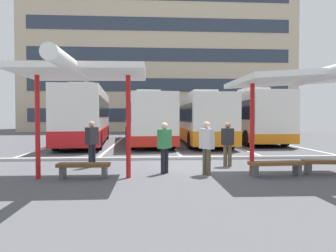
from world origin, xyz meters
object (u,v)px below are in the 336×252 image
coach_bus_2 (199,120)px  waiting_shelter_1 (308,79)px  coach_bus_0 (86,117)px  bench_1 (276,165)px  coach_bus_3 (246,117)px  waiting_passenger_1 (207,144)px  bench_2 (330,164)px  bench_0 (84,167)px  waiting_passenger_0 (165,144)px  waiting_passenger_2 (228,141)px  waiting_shelter_0 (81,74)px  coach_bus_1 (145,119)px  waiting_passenger_3 (92,141)px

coach_bus_2 → waiting_shelter_1: size_ratio=2.16×
coach_bus_0 → bench_1: size_ratio=6.69×
coach_bus_3 → waiting_passenger_1: coach_bus_3 is taller
bench_2 → coach_bus_0: bearing=130.6°
bench_1 → coach_bus_0: bearing=124.6°
bench_0 → bench_2: same height
waiting_shelter_1 → waiting_passenger_0: waiting_shelter_1 is taller
bench_1 → waiting_passenger_2: size_ratio=1.05×
bench_2 → waiting_passenger_1: waiting_passenger_1 is taller
waiting_passenger_0 → waiting_passenger_2: bearing=27.6°
waiting_shelter_0 → bench_2: waiting_shelter_0 is taller
coach_bus_1 → coach_bus_2: size_ratio=1.11×
bench_1 → bench_2: bearing=5.5°
waiting_shelter_0 → bench_1: bearing=2.0°
coach_bus_1 → waiting_shelter_1: size_ratio=2.40×
waiting_passenger_2 → waiting_shelter_0: bearing=-155.9°
bench_2 → waiting_passenger_0: bearing=174.2°
coach_bus_1 → coach_bus_2: (3.72, -0.63, -0.05)m
bench_1 → bench_0: bearing=179.4°
coach_bus_2 → waiting_passenger_2: coach_bus_2 is taller
waiting_passenger_0 → waiting_passenger_3: (-2.54, 1.36, 0.02)m
bench_2 → waiting_passenger_1: 3.94m
coach_bus_3 → bench_2: 12.83m
bench_2 → waiting_passenger_0: 5.23m
coach_bus_0 → waiting_shelter_0: coach_bus_0 is taller
waiting_passenger_1 → waiting_passenger_2: 1.95m
waiting_shelter_1 → waiting_passenger_3: size_ratio=3.10×
waiting_passenger_0 → waiting_passenger_3: bearing=151.9°
coach_bus_3 → waiting_shelter_0: coach_bus_3 is taller
bench_0 → bench_1: size_ratio=0.91×
waiting_shelter_1 → bench_2: waiting_shelter_1 is taller
bench_1 → waiting_passenger_3: 6.29m
coach_bus_3 → bench_2: coach_bus_3 is taller
coach_bus_2 → coach_bus_3: 3.75m
waiting_shelter_0 → bench_1: size_ratio=2.67×
coach_bus_1 → bench_2: coach_bus_1 is taller
waiting_passenger_2 → waiting_shelter_1: bearing=-47.1°
bench_1 → waiting_passenger_0: (-3.37, 0.69, 0.60)m
waiting_passenger_0 → waiting_shelter_0: bearing=-159.6°
coach_bus_2 → waiting_passenger_0: 11.55m
coach_bus_2 → bench_0: size_ratio=7.21×
waiting_shelter_0 → waiting_passenger_3: waiting_shelter_0 is taller
waiting_shelter_0 → waiting_shelter_1: waiting_shelter_0 is taller
bench_1 → waiting_passenger_0: 3.49m
coach_bus_3 → waiting_passenger_1: 13.63m
bench_0 → waiting_passenger_1: bearing=3.9°
waiting_passenger_0 → waiting_passenger_2: size_ratio=1.01×
coach_bus_3 → bench_0: 15.71m
waiting_shelter_0 → coach_bus_0: bearing=100.6°
waiting_shelter_1 → waiting_passenger_1: (-2.98, 0.42, -1.98)m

